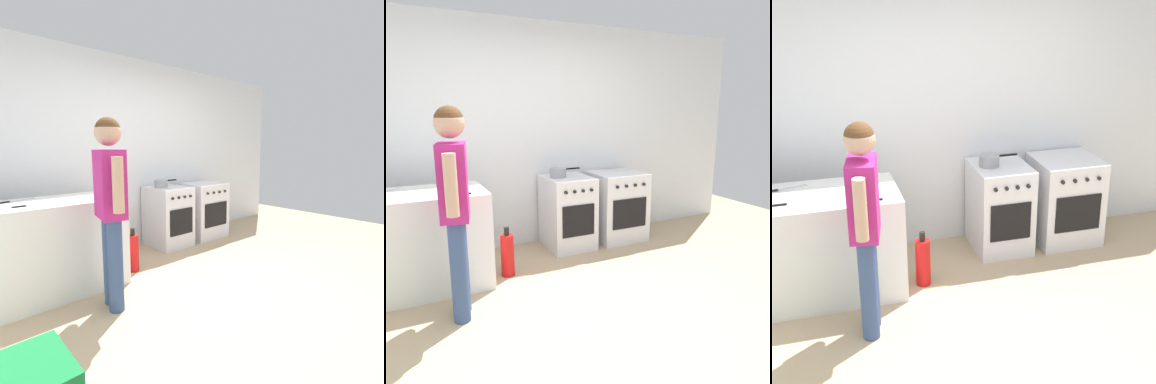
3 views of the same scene
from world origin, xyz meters
The scene contains 9 objects.
ground_plane centered at (0.00, 0.00, 0.00)m, with size 8.00×8.00×0.00m, color tan.
back_wall centered at (0.00, 1.95, 1.30)m, with size 6.00×0.10×2.60m, color silver.
counter_unit centered at (-1.35, 1.20, 0.45)m, with size 1.30×0.70×0.90m, color white.
oven_left centered at (0.35, 1.58, 0.43)m, with size 0.52×0.62×0.85m.
oven_right centered at (1.03, 1.58, 0.43)m, with size 0.62×0.62×0.85m.
pot centered at (0.24, 1.59, 0.90)m, with size 0.37×0.19×0.11m.
knife_utility centered at (-0.96, 0.99, 0.90)m, with size 0.24×0.12×0.01m.
person centered at (-1.05, 0.54, 0.99)m, with size 0.26×0.56×1.65m.
fire_extinguisher centered at (-0.52, 1.10, 0.22)m, with size 0.13×0.13×0.50m.
Camera 2 is at (-1.42, -2.32, 1.63)m, focal length 35.00 mm.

